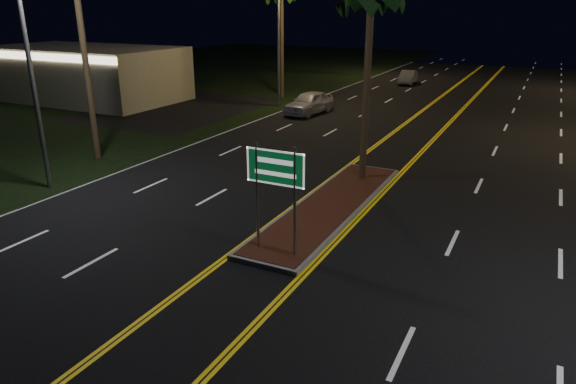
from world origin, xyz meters
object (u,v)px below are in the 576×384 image
Objects in this scene: highway_sign at (276,178)px; median_island at (330,206)px; streetlight_left_far at (373,19)px; commercial_building at (84,73)px; streetlight_left_near at (33,43)px; car_near at (309,101)px; car_far at (408,76)px; streetlight_left_mid at (283,25)px.

median_island is at bearing 90.00° from highway_sign.
commercial_building is at bearing -122.65° from streetlight_left_far.
streetlight_left_far is at bearing 90.00° from streetlight_left_near.
streetlight_left_near is (15.39, -15.99, 3.65)m from commercial_building.
highway_sign is 0.61× the size of car_near.
commercial_building reaches higher than car_far.
highway_sign reaches higher than car_near.
commercial_building is at bearing -140.01° from car_far.
highway_sign is at bearing -63.41° from streetlight_left_mid.
streetlight_left_mid reaches higher than car_near.
commercial_building is 16.31m from streetlight_left_mid.
streetlight_left_far is at bearing 90.00° from streetlight_left_mid.
streetlight_left_far reaches higher than median_island.
streetlight_left_near reaches higher than car_far.
streetlight_left_near and streetlight_left_far have the same top height.
commercial_building is at bearing 146.52° from highway_sign.
streetlight_left_far is 2.11× the size of car_far.
car_far is at bearing 44.17° from commercial_building.
streetlight_left_mid is 5.67m from car_near.
car_far is at bearing 89.12° from car_near.
highway_sign is 11.17m from streetlight_left_near.
streetlight_left_near is 40.00m from streetlight_left_far.
median_island is 12.36m from streetlight_left_near.
streetlight_left_mid is 17.36m from car_far.
commercial_building is (-26.00, 12.99, 1.92)m from median_island.
median_island is 1.95× the size of car_near.
streetlight_left_near is at bearing -90.00° from streetlight_left_mid.
streetlight_left_far is at bearing 104.06° from car_near.
streetlight_left_mid reaches higher than car_far.
streetlight_left_mid reaches higher than highway_sign.
car_near is 17.45m from car_far.
streetlight_left_far reaches higher than car_far.
streetlight_left_mid is 1.71× the size of car_near.
streetlight_left_near reaches higher than highway_sign.
streetlight_left_near is (-10.61, -3.00, 5.57)m from median_island.
car_far is at bearing -39.37° from streetlight_left_far.
streetlight_left_near is at bearing -164.22° from median_island.
car_near is (2.68, -21.44, -4.78)m from streetlight_left_far.
highway_sign is 37.51m from car_far.
car_near is at bearing 111.87° from highway_sign.
median_island is at bearing -74.00° from streetlight_left_far.
streetlight_left_mid is (-10.61, 17.00, 5.57)m from median_island.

